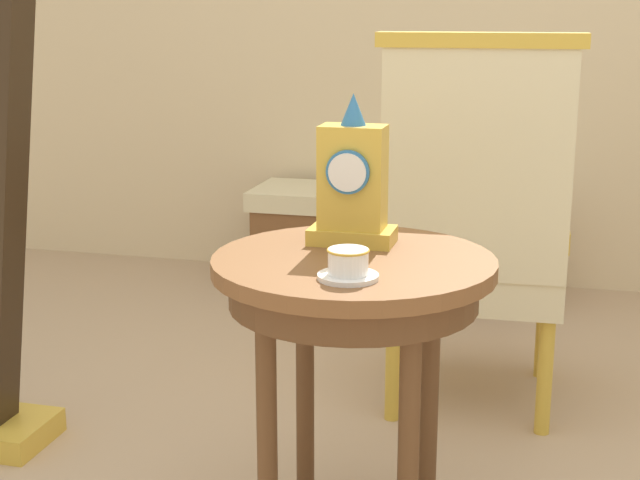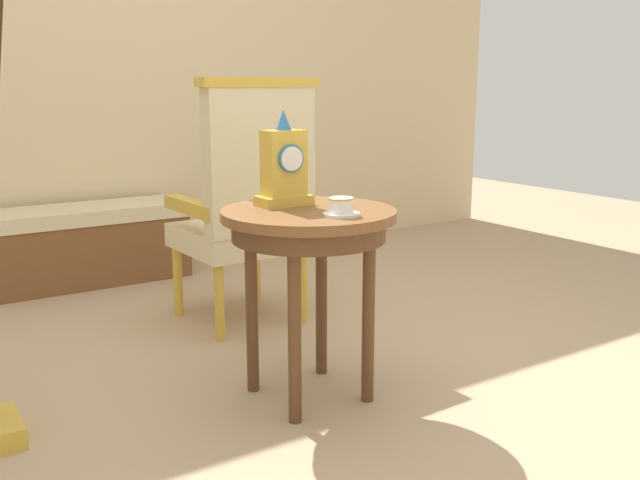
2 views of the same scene
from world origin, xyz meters
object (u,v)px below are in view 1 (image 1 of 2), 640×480
armchair (476,222)px  window_bench (390,241)px  side_table (353,298)px  teacup_left (347,265)px  mantel_clock (353,184)px

armchair → window_bench: size_ratio=0.95×
side_table → teacup_left: (0.02, -0.16, 0.12)m
armchair → window_bench: armchair is taller
teacup_left → mantel_clock: size_ratio=0.36×
side_table → mantel_clock: bearing=104.3°
side_table → mantel_clock: (-0.03, 0.12, 0.23)m
teacup_left → armchair: 1.00m
mantel_clock → side_table: bearing=-75.7°
mantel_clock → window_bench: 1.97m
armchair → teacup_left: bearing=-99.4°
teacup_left → window_bench: teacup_left is taller
teacup_left → side_table: bearing=98.1°
armchair → mantel_clock: bearing=-107.0°
armchair → window_bench: bearing=111.6°
side_table → teacup_left: 0.20m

